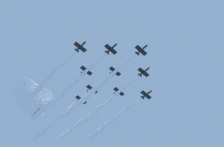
# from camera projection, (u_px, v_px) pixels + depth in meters

# --- Properties ---
(jet_lead) EXTENTS (50.38, 47.13, 3.87)m
(jet_lead) POSITION_uv_depth(u_px,v_px,m) (99.00, 87.00, 206.33)
(jet_lead) COLOR black
(jet_port_inner) EXTENTS (52.00, 47.82, 3.81)m
(jet_port_inner) POSITION_uv_depth(u_px,v_px,m) (103.00, 106.00, 219.40)
(jet_port_inner) COLOR black
(jet_starboard_inner) EXTENTS (51.89, 48.16, 3.82)m
(jet_starboard_inner) POSITION_uv_depth(u_px,v_px,m) (70.00, 87.00, 205.56)
(jet_starboard_inner) COLOR black
(jet_port_mid) EXTENTS (45.67, 42.87, 3.86)m
(jet_port_mid) POSITION_uv_depth(u_px,v_px,m) (81.00, 101.00, 215.45)
(jet_port_mid) COLOR black
(jet_starboard_mid) EXTENTS (50.58, 46.86, 3.90)m
(jet_starboard_mid) POSITION_uv_depth(u_px,v_px,m) (108.00, 124.00, 228.74)
(jet_starboard_mid) COLOR black
(jet_port_outer) EXTENTS (46.45, 42.83, 3.80)m
(jet_port_outer) POSITION_uv_depth(u_px,v_px,m) (46.00, 81.00, 202.75)
(jet_port_outer) COLOR black
(jet_starboard_outer) EXTENTS (52.43, 50.16, 3.87)m
(jet_starboard_outer) POSITION_uv_depth(u_px,v_px,m) (80.00, 122.00, 230.19)
(jet_starboard_outer) COLOR black
(jet_trail_port) EXTENTS (49.27, 47.01, 3.86)m
(jet_trail_port) POSITION_uv_depth(u_px,v_px,m) (50.00, 103.00, 215.44)
(jet_trail_port) COLOR black
(jet_trail_starboard) EXTENTS (51.45, 48.22, 3.91)m
(jet_trail_starboard) POSITION_uv_depth(u_px,v_px,m) (57.00, 119.00, 229.58)
(jet_trail_starboard) COLOR black
(jet_tail_end) EXTENTS (47.54, 45.75, 3.91)m
(jet_tail_end) POSITION_uv_depth(u_px,v_px,m) (49.00, 126.00, 232.08)
(jet_tail_end) COLOR black
(cloud_puff) EXTENTS (36.29, 26.30, 24.18)m
(cloud_puff) POSITION_uv_depth(u_px,v_px,m) (32.00, 98.00, 227.30)
(cloud_puff) COLOR white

